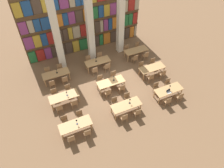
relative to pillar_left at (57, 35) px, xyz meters
name	(u,v)px	position (x,y,z in m)	size (l,w,h in m)	color
ground_plane	(111,88)	(2.60, -3.88, -3.00)	(40.00, 40.00, 0.00)	brown
bookshelf_bank	(84,22)	(2.59, 1.49, -0.37)	(10.15, 0.35, 5.50)	brown
pillar_left	(57,35)	(0.00, 0.00, 0.00)	(0.50, 0.50, 6.00)	silver
pillar_center	(90,27)	(2.60, 0.00, 0.00)	(0.50, 0.50, 6.00)	silver
pillar_right	(121,20)	(5.20, 0.00, 0.00)	(0.50, 0.50, 6.00)	silver
reading_table_0	(75,125)	(-0.88, -6.39, -2.36)	(2.02, 0.81, 0.72)	tan
chair_0	(71,139)	(-1.37, -7.08, -2.53)	(0.42, 0.40, 0.87)	olive
chair_1	(65,121)	(-1.37, -5.70, -2.53)	(0.42, 0.40, 0.87)	olive
chair_2	(87,133)	(-0.37, -7.08, -2.53)	(0.42, 0.40, 0.87)	olive
chair_3	(80,116)	(-0.37, -5.70, -2.53)	(0.42, 0.40, 0.87)	olive
desk_lamp_0	(77,121)	(-0.76, -6.41, -1.97)	(0.14, 0.14, 0.46)	black
reading_table_1	(126,106)	(2.65, -6.30, -2.36)	(2.02, 0.81, 0.72)	tan
chair_4	(124,117)	(2.15, -6.99, -2.53)	(0.42, 0.40, 0.87)	olive
chair_5	(115,102)	(2.15, -5.62, -2.53)	(0.42, 0.40, 0.87)	olive
chair_6	(137,113)	(3.11, -6.99, -2.53)	(0.42, 0.40, 0.87)	olive
chair_7	(128,98)	(3.11, -5.62, -2.53)	(0.42, 0.40, 0.87)	olive
desk_lamp_1	(130,100)	(2.92, -6.27, -1.99)	(0.14, 0.14, 0.43)	black
reading_table_2	(169,90)	(5.99, -6.30, -2.36)	(2.02, 0.81, 0.72)	tan
chair_8	(167,101)	(5.47, -6.98, -2.53)	(0.42, 0.40, 0.87)	olive
chair_9	(157,88)	(5.47, -5.61, -2.53)	(0.42, 0.40, 0.87)	olive
chair_10	(179,96)	(6.47, -6.98, -2.53)	(0.42, 0.40, 0.87)	olive
chair_11	(168,84)	(6.47, -5.61, -2.53)	(0.42, 0.40, 0.87)	olive
desk_lamp_2	(170,87)	(6.01, -6.32, -1.98)	(0.14, 0.14, 0.44)	black
laptop	(169,92)	(5.83, -6.51, -2.24)	(0.32, 0.22, 0.21)	silver
reading_table_3	(64,97)	(-0.91, -3.87, -2.36)	(2.02, 0.81, 0.72)	tan
chair_12	(59,108)	(-1.43, -4.56, -2.53)	(0.42, 0.40, 0.87)	olive
chair_13	(54,94)	(-1.43, -3.18, -2.53)	(0.42, 0.40, 0.87)	olive
chair_14	(74,103)	(-0.42, -4.56, -2.53)	(0.42, 0.40, 0.87)	olive
chair_15	(68,90)	(-0.42, -3.18, -2.53)	(0.42, 0.40, 0.87)	olive
desk_lamp_3	(67,93)	(-0.67, -3.91, -2.02)	(0.14, 0.14, 0.39)	black
reading_table_4	(111,82)	(2.59, -3.93, -2.36)	(2.02, 0.81, 0.72)	tan
chair_16	(108,93)	(2.06, -4.62, -2.53)	(0.42, 0.40, 0.87)	olive
chair_17	(101,80)	(2.06, -3.25, -2.53)	(0.42, 0.40, 0.87)	olive
chair_18	(122,88)	(3.13, -4.62, -2.53)	(0.42, 0.40, 0.87)	olive
chair_19	(114,76)	(3.13, -3.25, -2.53)	(0.42, 0.40, 0.87)	olive
desk_lamp_4	(114,77)	(2.84, -3.89, -1.96)	(0.14, 0.14, 0.47)	black
reading_table_5	(152,68)	(6.14, -3.84, -2.36)	(2.02, 0.81, 0.72)	tan
chair_20	(151,77)	(5.62, -4.53, -2.53)	(0.42, 0.40, 0.87)	olive
chair_21	(142,66)	(5.62, -3.16, -2.53)	(0.42, 0.40, 0.87)	olive
chair_22	(162,74)	(6.67, -4.53, -2.53)	(0.42, 0.40, 0.87)	olive
chair_23	(153,63)	(6.67, -3.16, -2.53)	(0.42, 0.40, 0.87)	olive
reading_table_6	(56,74)	(-0.85, -1.44, -2.36)	(2.02, 0.81, 0.72)	tan
chair_24	(52,84)	(-1.34, -2.13, -2.53)	(0.42, 0.40, 0.87)	olive
chair_25	(48,72)	(-1.34, -0.75, -2.53)	(0.42, 0.40, 0.87)	olive
chair_26	(65,80)	(-0.37, -2.13, -2.53)	(0.42, 0.40, 0.87)	olive
chair_27	(60,69)	(-0.37, -0.75, -2.53)	(0.42, 0.40, 0.87)	olive
desk_lamp_5	(56,70)	(-0.74, -1.41, -2.02)	(0.14, 0.14, 0.39)	black
reading_table_7	(98,62)	(2.56, -1.40, -2.36)	(2.02, 0.81, 0.72)	tan
chair_28	(95,71)	(2.03, -2.09, -2.53)	(0.42, 0.40, 0.87)	olive
chair_29	(89,60)	(2.03, -0.71, -2.53)	(0.42, 0.40, 0.87)	olive
chair_30	(107,67)	(3.06, -2.09, -2.53)	(0.42, 0.40, 0.87)	olive
chair_31	(100,57)	(3.06, -0.71, -2.53)	(0.42, 0.40, 0.87)	olive
desk_lamp_6	(96,59)	(2.44, -1.37, -2.00)	(0.14, 0.14, 0.42)	black
reading_table_8	(136,51)	(6.08, -1.38, -2.36)	(2.02, 0.81, 0.72)	tan
chair_32	(135,59)	(5.60, -2.07, -2.53)	(0.42, 0.40, 0.87)	olive
chair_33	(127,49)	(5.60, -0.70, -2.53)	(0.42, 0.40, 0.87)	olive
chair_34	(146,55)	(6.62, -2.07, -2.53)	(0.42, 0.40, 0.87)	olive
chair_35	(138,46)	(6.62, -0.70, -2.53)	(0.42, 0.40, 0.87)	olive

